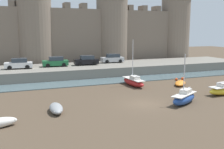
{
  "coord_description": "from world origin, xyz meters",
  "views": [
    {
      "loc": [
        -12.52,
        -22.65,
        7.3
      ],
      "look_at": [
        -1.99,
        4.22,
        2.5
      ],
      "focal_mm": 42.0,
      "sensor_mm": 36.0,
      "label": 1
    }
  ],
  "objects": [
    {
      "name": "mooring_buoy_near_shore",
      "position": [
        11.42,
        9.38,
        0.25
      ],
      "size": [
        0.5,
        0.5,
        0.5
      ],
      "primitive_type": "sphere",
      "color": "#E04C1E",
      "rests_on": "ground"
    },
    {
      "name": "mooring_buoy_near_channel",
      "position": [
        10.41,
        9.55,
        0.21
      ],
      "size": [
        0.41,
        0.41,
        0.41
      ],
      "primitive_type": "sphere",
      "color": "#E04C1E",
      "rests_on": "ground"
    },
    {
      "name": "quay_road",
      "position": [
        0.0,
        20.06,
        0.77
      ],
      "size": [
        59.33,
        10.0,
        1.54
      ],
      "primitive_type": "cube",
      "color": "slate",
      "rests_on": "ground"
    },
    {
      "name": "sailboat_near_channel_right",
      "position": [
        2.81,
        8.53,
        0.58
      ],
      "size": [
        1.64,
        5.04,
        6.21
      ],
      "color": "red",
      "rests_on": "ground"
    },
    {
      "name": "car_quay_centre_west",
      "position": [
        5.07,
        21.99,
        2.32
      ],
      "size": [
        4.19,
        2.05,
        1.62
      ],
      "color": "#B2B5B7",
      "rests_on": "quay_road"
    },
    {
      "name": "sailboat_foreground_left",
      "position": [
        3.7,
        -1.33,
        0.61
      ],
      "size": [
        4.36,
        3.19,
        5.08
      ],
      "color": "#234793",
      "rests_on": "ground"
    },
    {
      "name": "car_quay_west",
      "position": [
        -5.59,
        20.44,
        2.32
      ],
      "size": [
        4.19,
        2.05,
        1.62
      ],
      "color": "#1E6638",
      "rests_on": "quay_road"
    },
    {
      "name": "water_channel",
      "position": [
        0.0,
        12.81,
        0.05
      ],
      "size": [
        80.0,
        4.5,
        0.1
      ],
      "primitive_type": "cube",
      "color": "slate",
      "rests_on": "ground"
    },
    {
      "name": "car_quay_east",
      "position": [
        -0.32,
        20.47,
        2.32
      ],
      "size": [
        4.19,
        2.05,
        1.62
      ],
      "color": "black",
      "rests_on": "quay_road"
    },
    {
      "name": "rowboat_near_channel_left",
      "position": [
        8.91,
        6.52,
        0.31
      ],
      "size": [
        3.29,
        3.38,
        0.58
      ],
      "color": "orange",
      "rests_on": "ground"
    },
    {
      "name": "ground_plane",
      "position": [
        0.0,
        0.0,
        0.0
      ],
      "size": [
        160.0,
        160.0,
        0.0
      ],
      "primitive_type": "plane",
      "color": "#4C3D2D"
    },
    {
      "name": "castle",
      "position": [
        -0.0,
        29.42,
        7.25
      ],
      "size": [
        54.61,
        7.28,
        18.82
      ],
      "color": "#7A6B5B",
      "rests_on": "ground"
    },
    {
      "name": "car_quay_centre_east",
      "position": [
        -11.3,
        19.85,
        2.32
      ],
      "size": [
        4.19,
        2.05,
        1.62
      ],
      "color": "silver",
      "rests_on": "quay_road"
    },
    {
      "name": "rowboat_midflat_right",
      "position": [
        -8.88,
        0.6,
        0.38
      ],
      "size": [
        1.35,
        3.22,
        0.72
      ],
      "color": "gray",
      "rests_on": "ground"
    }
  ]
}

